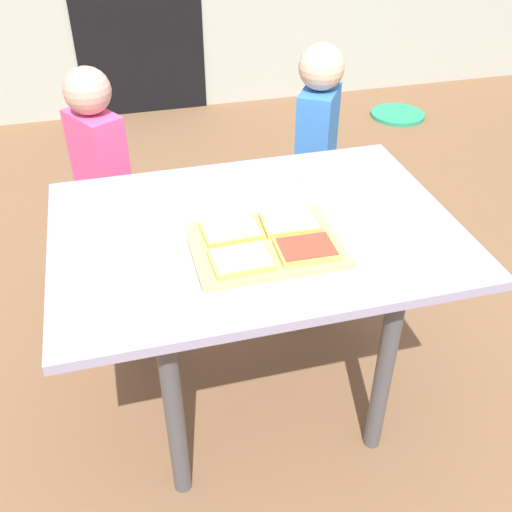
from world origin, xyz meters
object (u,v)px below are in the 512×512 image
pizza_slice_near_right (306,249)px  pizza_slice_far_left (231,230)px  pizza_slice_far_right (290,222)px  dining_table (255,252)px  cutting_board (266,244)px  plate_white_right (337,179)px  plate_white_left (174,219)px  child_right (317,144)px  garden_hose_coil (398,115)px  child_left (101,169)px  pizza_slice_near_left (241,260)px

pizza_slice_near_right → pizza_slice_far_left: bearing=141.6°
pizza_slice_far_right → pizza_slice_far_left: 0.18m
pizza_slice_far_left → dining_table: bearing=26.5°
dining_table → pizza_slice_far_right: bearing=-25.5°
cutting_board → pizza_slice_far_right: pizza_slice_far_right is taller
cutting_board → plate_white_right: bearing=43.5°
dining_table → plate_white_left: 0.28m
dining_table → plate_white_right: plate_white_right is taller
pizza_slice_far_right → pizza_slice_near_right: bearing=-88.8°
pizza_slice_far_right → plate_white_right: pizza_slice_far_right is taller
dining_table → cutting_board: (0.00, -0.11, 0.11)m
pizza_slice_far_right → pizza_slice_far_left: bearing=179.1°
child_right → garden_hose_coil: 2.04m
plate_white_right → garden_hose_coil: 2.57m
cutting_board → plate_white_right: size_ratio=1.83×
cutting_board → child_left: 1.03m
pizza_slice_far_right → plate_white_right: bearing=45.9°
plate_white_left → garden_hose_coil: plate_white_left is taller
plate_white_left → child_right: bearing=42.6°
dining_table → pizza_slice_near_right: size_ratio=7.19×
child_left → pizza_slice_near_left: bearing=-70.1°
plate_white_right → child_right: bearing=77.0°
pizza_slice_near_right → child_left: child_left is taller
pizza_slice_near_left → garden_hose_coil: pizza_slice_near_left is taller
plate_white_left → child_left: size_ratio=0.23×
cutting_board → pizza_slice_near_right: 0.12m
pizza_slice_far_right → plate_white_left: 0.37m
dining_table → child_right: (0.48, 0.76, -0.03)m
garden_hose_coil → plate_white_left: bearing=-131.5°
cutting_board → dining_table: bearing=91.9°
pizza_slice_far_right → plate_white_right: 0.37m
cutting_board → pizza_slice_far_left: pizza_slice_far_left is taller
pizza_slice_far_right → pizza_slice_far_left: (-0.18, 0.00, 0.00)m
pizza_slice_near_right → child_left: 1.15m
dining_table → pizza_slice_near_left: pizza_slice_near_left is taller
pizza_slice_far_left → garden_hose_coil: 3.02m
pizza_slice_far_right → pizza_slice_near_left: size_ratio=1.01×
child_right → garden_hose_coil: size_ratio=2.68×
pizza_slice_near_right → child_right: (0.38, 0.95, -0.15)m
child_left → pizza_slice_far_left: bearing=-66.6°
cutting_board → child_right: child_right is taller
pizza_slice_far_left → pizza_slice_near_left: bearing=-91.8°
dining_table → cutting_board: bearing=-88.1°
pizza_slice_near_right → pizza_slice_near_left: size_ratio=1.00×
pizza_slice_far_right → pizza_slice_near_left: same height
pizza_slice_far_right → child_right: bearing=64.7°
pizza_slice_far_left → child_left: size_ratio=0.17×
plate_white_left → garden_hose_coil: 3.00m
pizza_slice_near_left → plate_white_left: size_ratio=0.73×
cutting_board → pizza_slice_far_right: 0.12m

